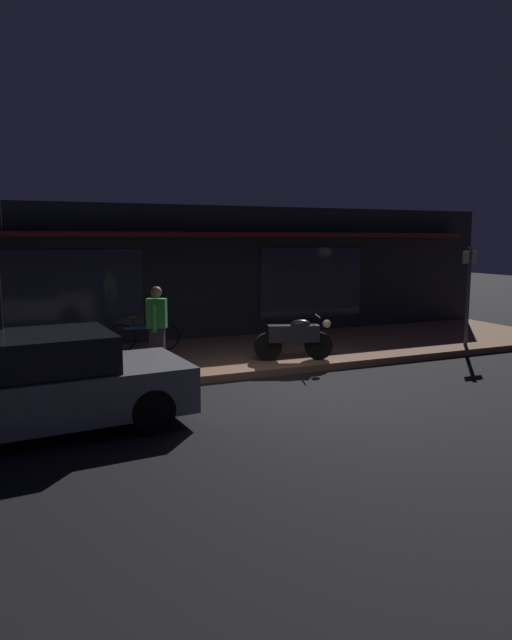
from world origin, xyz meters
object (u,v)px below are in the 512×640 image
object	(u,v)px
bicycle_parked	(144,336)
motorcycle	(295,337)
sign_post	(468,290)
person_photographer	(157,326)
parked_car_far	(40,384)

from	to	relation	value
bicycle_parked	motorcycle	bearing A→B (deg)	-38.71
bicycle_parked	sign_post	world-z (taller)	sign_post
bicycle_parked	sign_post	bearing A→B (deg)	-17.45
motorcycle	sign_post	xyz separation A→B (m)	(4.67, -0.11, 0.86)
motorcycle	sign_post	world-z (taller)	sign_post
motorcycle	person_photographer	distance (m)	2.97
sign_post	parked_car_far	world-z (taller)	sign_post
bicycle_parked	person_photographer	world-z (taller)	person_photographer
parked_car_far	motorcycle	bearing A→B (deg)	23.15
bicycle_parked	parked_car_far	bearing A→B (deg)	-118.58
parked_car_far	person_photographer	bearing A→B (deg)	47.35
person_photographer	motorcycle	bearing A→B (deg)	-4.88
sign_post	bicycle_parked	bearing A→B (deg)	162.55
person_photographer	parked_car_far	xyz separation A→B (m)	(-2.29, -2.48, -0.32)
bicycle_parked	parked_car_far	distance (m)	5.09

